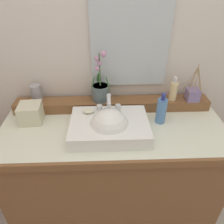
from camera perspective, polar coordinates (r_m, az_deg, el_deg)
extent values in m
cube|color=#B9AFA8|center=(1.94, 0.33, -25.16)|extent=(2.99, 3.73, 0.10)
cube|color=beige|center=(1.43, -0.21, 19.67)|extent=(2.99, 0.20, 2.53)
cube|color=brown|center=(1.57, 0.38, -16.70)|extent=(1.32, 0.53, 0.79)
cube|color=silver|center=(1.28, 0.45, -4.77)|extent=(1.34, 0.55, 0.04)
cube|color=brown|center=(1.08, 1.13, -13.92)|extent=(1.34, 0.02, 0.04)
cube|color=brown|center=(1.42, 0.08, 2.08)|extent=(1.27, 0.12, 0.07)
cube|color=white|center=(1.22, -0.69, -3.89)|extent=(0.44, 0.32, 0.08)
sphere|color=white|center=(1.20, -0.67, -4.19)|extent=(0.22, 0.22, 0.22)
cylinder|color=silver|center=(1.26, -0.86, 2.40)|extent=(0.02, 0.02, 0.10)
cylinder|color=silver|center=(1.19, -0.81, 3.09)|extent=(0.02, 0.11, 0.02)
sphere|color=silver|center=(1.23, -0.88, 4.39)|extent=(0.03, 0.03, 0.03)
cylinder|color=silver|center=(1.28, -3.32, 1.12)|extent=(0.03, 0.03, 0.04)
cylinder|color=silver|center=(1.28, 1.61, 1.22)|extent=(0.03, 0.03, 0.04)
ellipsoid|color=beige|center=(1.26, -6.29, 0.24)|extent=(0.07, 0.04, 0.02)
cylinder|color=#536366|center=(1.38, -3.08, 5.14)|extent=(0.11, 0.11, 0.10)
cylinder|color=tan|center=(1.36, -3.13, 6.81)|extent=(0.10, 0.10, 0.01)
cylinder|color=#476B38|center=(1.32, -3.28, 11.07)|extent=(0.01, 0.01, 0.21)
ellipsoid|color=#387033|center=(1.40, -3.52, 8.53)|extent=(0.03, 0.03, 0.11)
ellipsoid|color=#387033|center=(1.35, -1.13, 7.56)|extent=(0.03, 0.03, 0.10)
ellipsoid|color=#387033|center=(1.36, -5.13, 7.56)|extent=(0.03, 0.03, 0.09)
sphere|color=#C083AA|center=(1.31, -3.97, 11.38)|extent=(0.03, 0.03, 0.03)
sphere|color=#C083AA|center=(1.31, -3.37, 12.82)|extent=(0.03, 0.03, 0.03)
sphere|color=#C083AA|center=(1.29, -4.08, 13.96)|extent=(0.03, 0.03, 0.03)
sphere|color=#C083AA|center=(1.26, -2.28, 15.15)|extent=(0.04, 0.04, 0.04)
cylinder|color=#DFBF89|center=(1.43, 15.94, 5.28)|extent=(0.05, 0.05, 0.12)
cylinder|color=silver|center=(1.40, 16.38, 7.79)|extent=(0.02, 0.02, 0.02)
cylinder|color=silver|center=(1.39, 16.51, 8.50)|extent=(0.02, 0.02, 0.02)
cylinder|color=silver|center=(1.38, 16.69, 8.41)|extent=(0.01, 0.03, 0.01)
cylinder|color=#95929A|center=(1.46, -19.46, 4.87)|extent=(0.06, 0.06, 0.10)
cube|color=slate|center=(1.48, 20.56, 4.29)|extent=(0.08, 0.08, 0.07)
cylinder|color=#9E7A4C|center=(1.45, 22.13, 7.74)|extent=(0.05, 0.01, 0.14)
cylinder|color=#9E7A4C|center=(1.45, 21.54, 8.20)|extent=(0.02, 0.03, 0.16)
cylinder|color=#9E7A4C|center=(1.46, 20.95, 8.99)|extent=(0.01, 0.07, 0.18)
cylinder|color=#9E7A4C|center=(1.43, 20.19, 8.43)|extent=(0.06, 0.02, 0.17)
cylinder|color=#9E7A4C|center=(1.41, 20.85, 8.10)|extent=(0.05, 0.03, 0.18)
cylinder|color=#9E7A4C|center=(1.42, 21.40, 7.43)|extent=(0.01, 0.03, 0.14)
cylinder|color=#9E7A4C|center=(1.43, 22.33, 7.56)|extent=(0.04, 0.04, 0.16)
cylinder|color=#507EB6|center=(1.31, 12.94, 0.27)|extent=(0.06, 0.06, 0.16)
cylinder|color=navy|center=(1.26, 13.43, 3.58)|extent=(0.02, 0.02, 0.02)
cylinder|color=navy|center=(1.25, 13.54, 4.33)|extent=(0.03, 0.03, 0.02)
cylinder|color=navy|center=(1.24, 13.74, 4.12)|extent=(0.01, 0.03, 0.01)
cube|color=beige|center=(1.38, -20.73, -0.26)|extent=(0.14, 0.14, 0.11)
cube|color=silver|center=(1.33, 4.83, 18.31)|extent=(0.47, 0.02, 0.56)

